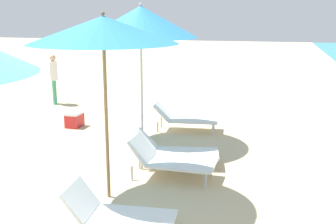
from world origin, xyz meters
TOP-DOWN VIEW (x-y plane):
  - umbrella_second at (-0.47, 3.41)m, footprint 2.14×2.14m
  - lounger_second_shoreside at (0.26, 4.37)m, footprint 1.44×0.67m
  - lounger_second_inland at (0.08, 2.31)m, footprint 1.37×0.70m
  - umbrella_farthest at (-0.83, 6.29)m, footprint 2.38×2.38m
  - lounger_farthest_shoreside at (-0.11, 7.32)m, footprint 1.55×0.72m
  - lounger_farthest_inland at (0.19, 5.02)m, footprint 1.62×0.90m
  - person_walking_mid at (-4.60, 9.31)m, footprint 0.39×0.42m
  - cooler_box at (-2.81, 7.01)m, footprint 0.35×0.45m

SIDE VIEW (x-z plane):
  - cooler_box at x=-2.81m, z-range 0.00..0.37m
  - lounger_farthest_inland at x=0.19m, z-range -0.03..0.59m
  - lounger_farthest_shoreside at x=-0.11m, z-range -0.01..0.65m
  - lounger_second_inland at x=0.08m, z-range -0.01..0.66m
  - lounger_second_shoreside at x=0.26m, z-range -0.02..0.67m
  - person_walking_mid at x=-4.60m, z-range 0.15..1.68m
  - umbrella_second at x=-0.47m, z-range 1.13..3.90m
  - umbrella_farthest at x=-0.83m, z-range 1.09..4.04m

